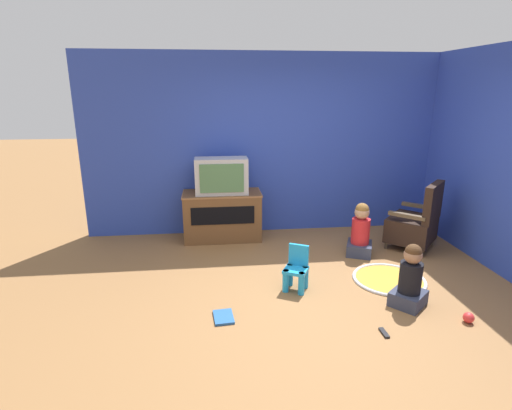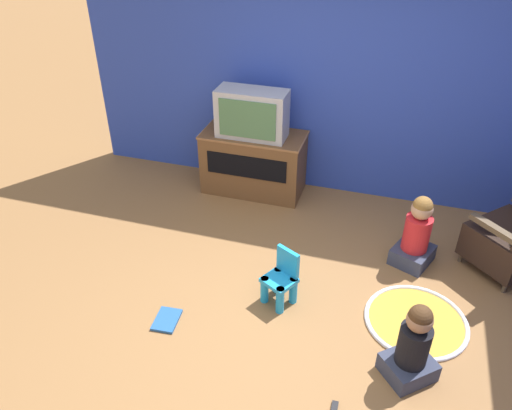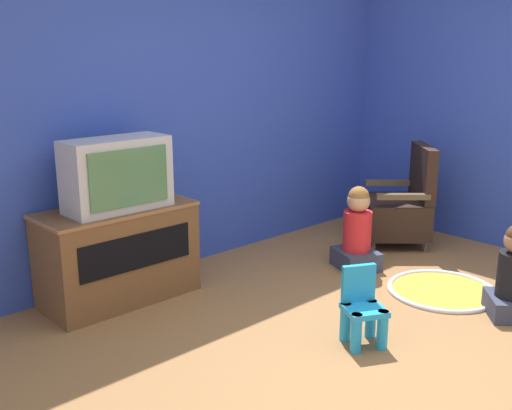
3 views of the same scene
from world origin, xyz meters
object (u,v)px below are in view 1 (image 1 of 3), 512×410
at_px(black_armchair, 415,223).
at_px(yellow_kid_chair, 296,272).
at_px(television, 221,176).
at_px(child_watching_left, 360,232).
at_px(child_watching_center, 410,279).
at_px(remote_control, 384,333).
at_px(toy_ball, 469,318).
at_px(book, 224,317).
at_px(tv_cabinet, 222,215).

height_order(black_armchair, yellow_kid_chair, black_armchair).
height_order(television, black_armchair, television).
bearing_deg(black_armchair, child_watching_left, -37.22).
relative_size(child_watching_left, child_watching_center, 1.07).
height_order(child_watching_left, remote_control, child_watching_left).
distance_m(yellow_kid_chair, toy_ball, 1.73).
xyz_separation_m(yellow_kid_chair, remote_control, (0.62, -0.93, -0.20)).
relative_size(television, child_watching_center, 1.11).
distance_m(toy_ball, book, 2.35).
distance_m(black_armchair, toy_ball, 1.91).
xyz_separation_m(television, child_watching_center, (1.84, -2.08, -0.67)).
distance_m(television, black_armchair, 2.78).
height_order(black_armchair, toy_ball, black_armchair).
relative_size(child_watching_left, remote_control, 4.74).
distance_m(yellow_kid_chair, book, 0.99).
xyz_separation_m(tv_cabinet, child_watching_left, (1.81, -0.80, -0.05)).
height_order(child_watching_center, toy_ball, child_watching_center).
bearing_deg(tv_cabinet, book, -91.68).
xyz_separation_m(television, toy_ball, (2.26, -2.46, -0.91)).
relative_size(tv_cabinet, child_watching_center, 1.69).
bearing_deg(yellow_kid_chair, book, -120.42).
relative_size(tv_cabinet, black_armchair, 1.19).
distance_m(black_armchair, child_watching_left, 0.85).
height_order(child_watching_left, child_watching_center, child_watching_left).
relative_size(toy_ball, remote_control, 0.68).
bearing_deg(tv_cabinet, child_watching_left, -23.99).
bearing_deg(yellow_kid_chair, child_watching_center, 4.26).
bearing_deg(book, remote_control, -111.36).
bearing_deg(book, tv_cabinet, -6.77).
relative_size(black_armchair, remote_control, 6.28).
bearing_deg(toy_ball, television, 132.59).
distance_m(yellow_kid_chair, child_watching_center, 1.18).
bearing_deg(toy_ball, child_watching_center, 138.10).
height_order(toy_ball, book, toy_ball).
distance_m(tv_cabinet, television, 0.60).
bearing_deg(child_watching_left, remote_control, -170.64).
bearing_deg(yellow_kid_chair, black_armchair, 55.70).
relative_size(book, remote_control, 1.81).
bearing_deg(television, child_watching_center, -48.53).
bearing_deg(child_watching_center, child_watching_left, 49.82).
bearing_deg(remote_control, toy_ball, -85.63).
relative_size(yellow_kid_chair, book, 1.82).
distance_m(tv_cabinet, remote_control, 2.97).
bearing_deg(toy_ball, yellow_kid_chair, 150.54).
relative_size(tv_cabinet, book, 4.14).
bearing_deg(child_watching_left, tv_cabinet, 88.68).
height_order(tv_cabinet, child_watching_center, tv_cabinet).
relative_size(tv_cabinet, child_watching_left, 1.58).
xyz_separation_m(television, child_watching_left, (1.81, -0.75, -0.65)).
bearing_deg(remote_control, book, 72.36).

